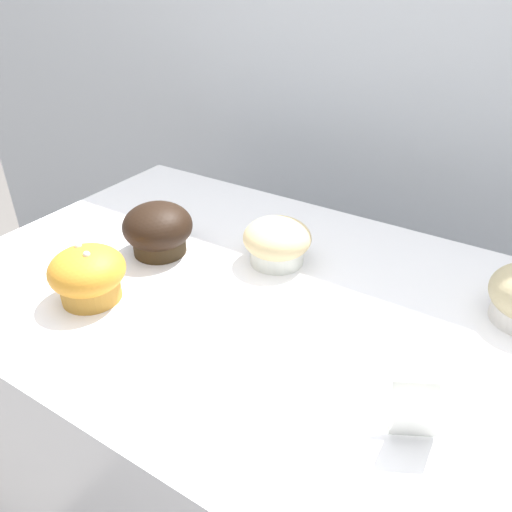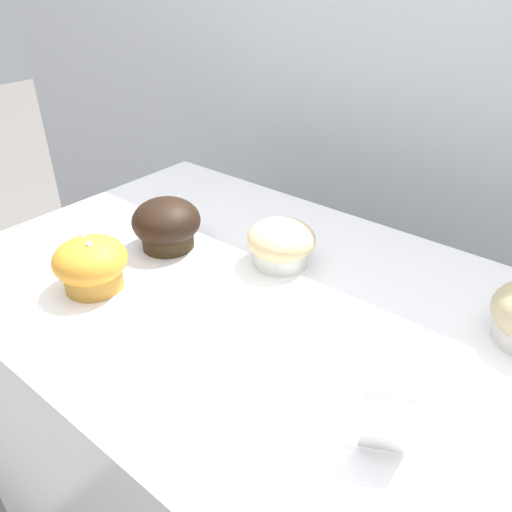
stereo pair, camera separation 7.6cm
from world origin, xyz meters
TOP-DOWN VIEW (x-y plane):
  - wall_back at (0.00, 0.60)m, footprint 3.20×0.10m
  - display_counter at (0.00, 0.00)m, footprint 1.00×0.64m
  - muffin_front_center at (-0.22, 0.01)m, footprint 0.12×0.12m
  - muffin_back_left at (-0.21, -0.15)m, footprint 0.11×0.11m
  - muffin_back_right at (-0.03, 0.09)m, footprint 0.11×0.11m
  - price_card at (0.27, -0.14)m, footprint 0.06×0.06m

SIDE VIEW (x-z plane):
  - display_counter at x=0.00m, z-range 0.00..0.94m
  - wall_back at x=0.00m, z-range 0.00..1.80m
  - price_card at x=0.27m, z-range 0.94..1.00m
  - muffin_back_right at x=-0.03m, z-range 0.94..1.01m
  - muffin_back_left at x=-0.21m, z-range 0.94..1.02m
  - muffin_front_center at x=-0.22m, z-range 0.94..1.03m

